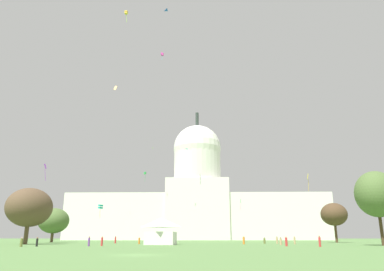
{
  "coord_description": "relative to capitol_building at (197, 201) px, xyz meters",
  "views": [
    {
      "loc": [
        5.75,
        -33.08,
        1.5
      ],
      "look_at": [
        3.17,
        62.93,
        28.62
      ],
      "focal_mm": 33.75,
      "sensor_mm": 36.0,
      "label": 1
    }
  ],
  "objects": [
    {
      "name": "ground_plane",
      "position": [
        -3.38,
        -163.79,
        -20.24
      ],
      "size": [
        800.0,
        800.0,
        0.0
      ],
      "primitive_type": "plane",
      "color": "#567F42"
    },
    {
      "name": "capitol_building",
      "position": [
        0.0,
        0.0,
        0.0
      ],
      "size": [
        136.6,
        26.47,
        70.64
      ],
      "color": "silver",
      "rests_on": "ground_plane"
    },
    {
      "name": "event_tent",
      "position": [
        -6.16,
        -119.77,
        -17.56
      ],
      "size": [
        6.64,
        6.06,
        5.36
      ],
      "rotation": [
        0.0,
        0.0,
        -0.08
      ],
      "color": "white",
      "rests_on": "ground_plane"
    },
    {
      "name": "tree_west_mid",
      "position": [
        -35.74,
        -116.93,
        -12.41
      ],
      "size": [
        12.24,
        13.16,
        12.09
      ],
      "color": "brown",
      "rests_on": "ground_plane"
    },
    {
      "name": "tree_east_far",
      "position": [
        35.54,
        -127.18,
        -10.88
      ],
      "size": [
        11.99,
        12.14,
        13.72
      ],
      "color": "#42301E",
      "rests_on": "ground_plane"
    },
    {
      "name": "tree_west_near",
      "position": [
        -42.74,
        -85.59,
        -13.93
      ],
      "size": [
        12.44,
        12.34,
        10.09
      ],
      "color": "brown",
      "rests_on": "ground_plane"
    },
    {
      "name": "tree_east_near",
      "position": [
        40.8,
        -88.74,
        -12.38
      ],
      "size": [
        10.57,
        10.99,
        11.14
      ],
      "color": "#4C3823",
      "rests_on": "ground_plane"
    },
    {
      "name": "person_red_mid_left",
      "position": [
        21.32,
        -135.87,
        -19.43
      ],
      "size": [
        0.51,
        0.51,
        1.75
      ],
      "rotation": [
        0.0,
        0.0,
        0.78
      ],
      "color": "red",
      "rests_on": "ground_plane"
    },
    {
      "name": "person_orange_front_right",
      "position": [
        -11.87,
        -112.3,
        -19.54
      ],
      "size": [
        0.43,
        0.43,
        1.55
      ],
      "rotation": [
        0.0,
        0.0,
        1.67
      ],
      "color": "orange",
      "rests_on": "ground_plane"
    },
    {
      "name": "person_tan_front_left",
      "position": [
        22.38,
        -115.15,
        -19.48
      ],
      "size": [
        0.55,
        0.55,
        1.67
      ],
      "rotation": [
        0.0,
        0.0,
        3.61
      ],
      "color": "tan",
      "rests_on": "ground_plane"
    },
    {
      "name": "person_red_near_tree_east",
      "position": [
        16.83,
        -131.96,
        -19.48
      ],
      "size": [
        0.44,
        0.44,
        1.67
      ],
      "rotation": [
        0.0,
        0.0,
        1.65
      ],
      "color": "red",
      "rests_on": "ground_plane"
    },
    {
      "name": "person_black_lawn_far_right",
      "position": [
        -25.06,
        -135.18,
        -19.53
      ],
      "size": [
        0.47,
        0.47,
        1.51
      ],
      "rotation": [
        0.0,
        0.0,
        0.63
      ],
      "color": "black",
      "rests_on": "ground_plane"
    },
    {
      "name": "person_purple_edge_west",
      "position": [
        -17.09,
        -132.79,
        -19.45
      ],
      "size": [
        0.45,
        0.45,
        1.68
      ],
      "rotation": [
        0.0,
        0.0,
        0.49
      ],
      "color": "#703D93",
      "rests_on": "ground_plane"
    },
    {
      "name": "person_orange_mid_right",
      "position": [
        11.56,
        -113.8,
        -19.46
      ],
      "size": [
        0.47,
        0.47,
        1.73
      ],
      "rotation": [
        0.0,
        0.0,
        4.73
      ],
      "color": "orange",
      "rests_on": "ground_plane"
    },
    {
      "name": "person_red_front_center",
      "position": [
        -19.22,
        -103.98,
        -19.44
      ],
      "size": [
        0.4,
        0.4,
        1.75
      ],
      "rotation": [
        0.0,
        0.0,
        4.67
      ],
      "color": "red",
      "rests_on": "ground_plane"
    },
    {
      "name": "person_olive_lawn_far_left",
      "position": [
        17.27,
        -106.85,
        -19.59
      ],
      "size": [
        0.62,
        0.62,
        1.47
      ],
      "rotation": [
        0.0,
        0.0,
        5.81
      ],
      "color": "olive",
      "rests_on": "ground_plane"
    },
    {
      "name": "person_tan_aisle_center",
      "position": [
        18.05,
        -121.59,
        -19.59
      ],
      "size": [
        0.6,
        0.6,
        1.48
      ],
      "rotation": [
        0.0,
        0.0,
        1.96
      ],
      "color": "tan",
      "rests_on": "ground_plane"
    },
    {
      "name": "person_red_back_right",
      "position": [
        -15.36,
        -130.86,
        -19.45
      ],
      "size": [
        0.39,
        0.39,
        1.7
      ],
      "rotation": [
        0.0,
        0.0,
        3.23
      ],
      "color": "red",
      "rests_on": "ground_plane"
    },
    {
      "name": "person_tan_mid_center",
      "position": [
        20.08,
        -107.71,
        -19.49
      ],
      "size": [
        0.61,
        0.61,
        1.68
      ],
      "rotation": [
        0.0,
        0.0,
        0.5
      ],
      "color": "tan",
      "rests_on": "ground_plane"
    },
    {
      "name": "person_olive_near_tent",
      "position": [
        -26.85,
        -136.89,
        -19.58
      ],
      "size": [
        0.6,
        0.6,
        1.49
      ],
      "rotation": [
        0.0,
        0.0,
        3.97
      ],
      "color": "olive",
      "rests_on": "ground_plane"
    },
    {
      "name": "kite_green_low",
      "position": [
        13.48,
        -92.29,
        -9.09
      ],
      "size": [
        0.35,
        0.64,
        3.12
      ],
      "rotation": [
        0.0,
        0.0,
        3.7
      ],
      "color": "green"
    },
    {
      "name": "kite_gold_high",
      "position": [
        -14.23,
        -127.26,
        29.56
      ],
      "size": [
        0.69,
        0.67,
        2.96
      ],
      "rotation": [
        0.0,
        0.0,
        4.61
      ],
      "color": "gold"
    },
    {
      "name": "kite_pink_low",
      "position": [
        -31.84,
        -22.89,
        -7.48
      ],
      "size": [
        0.55,
        0.89,
        2.25
      ],
      "rotation": [
        0.0,
        0.0,
        4.11
      ],
      "color": "pink"
    },
    {
      "name": "kite_magenta_high",
      "position": [
        -10.34,
        -89.96,
        39.44
      ],
      "size": [
        0.9,
        0.82,
        2.62
      ],
      "rotation": [
        0.0,
        0.0,
        4.69
      ],
      "color": "#D1339E"
    },
    {
      "name": "kite_cyan_mid",
      "position": [
        -2.21,
        -94.59,
        5.69
      ],
      "size": [
        1.21,
        1.15,
        0.23
      ],
      "rotation": [
        0.0,
        0.0,
        3.78
      ],
      "color": "#33BCDB"
    },
    {
      "name": "kite_orange_high",
      "position": [
        -21.83,
        -103.12,
        21.9
      ],
      "size": [
        0.91,
        0.61,
        1.47
      ],
      "rotation": [
        0.0,
        0.0,
        5.35
      ],
      "color": "orange"
    },
    {
      "name": "kite_blue_high",
      "position": [
        -5.47,
        -121.9,
        33.13
      ],
      "size": [
        1.26,
        1.38,
        0.39
      ],
      "rotation": [
        0.0,
        0.0,
        2.19
      ],
      "color": "blue"
    },
    {
      "name": "kite_white_low",
      "position": [
        -0.67,
        -24.69,
        -4.23
      ],
      "size": [
        1.02,
        0.42,
        4.23
      ],
      "rotation": [
        0.0,
        0.0,
        2.82
      ],
      "color": "white"
    },
    {
      "name": "kite_black_mid",
      "position": [
        1.89,
        -79.17,
        0.47
      ],
      "size": [
        0.24,
        1.17,
        3.48
      ],
      "rotation": [
        0.0,
        0.0,
        0.85
      ],
      "color": "black"
    },
    {
      "name": "kite_turquoise_low",
      "position": [
        -28.37,
        -86.62,
        -9.85
      ],
      "size": [
        1.56,
        1.56,
        3.86
      ],
      "rotation": [
        0.0,
        0.0,
        3.93
      ],
      "color": "teal"
    },
    {
      "name": "kite_violet_low",
      "position": [
        -29.19,
        -125.9,
        -5.38
      ],
      "size": [
        0.76,
        0.58,
        3.5
      ],
      "rotation": [
        0.0,
        0.0,
        4.67
      ],
      "color": "purple"
    },
    {
      "name": "kite_yellow_low",
      "position": [
        26.49,
        -114.86,
        -5.81
      ],
      "size": [
        0.46,
        1.07,
        3.96
      ],
      "rotation": [
        0.0,
        0.0,
        0.63
      ],
      "color": "yellow"
    },
    {
      "name": "kite_lime_high",
      "position": [
        -21.5,
        -25.46,
        23.42
      ],
      "size": [
        0.34,
        0.73,
        0.93
      ],
      "rotation": [
        0.0,
        0.0,
        0.99
      ],
      "color": "#8CD133"
    },
    {
      "name": "kite_green_mid",
      "position": [
        -20.17,
        -55.32,
        5.74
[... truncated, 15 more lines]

